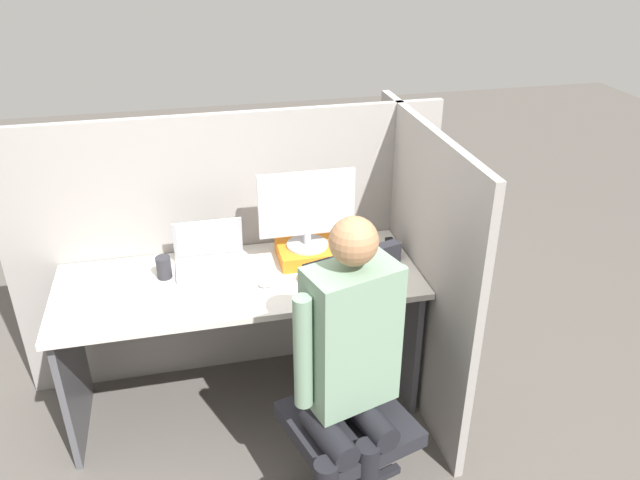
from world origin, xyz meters
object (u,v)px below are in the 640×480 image
laptop (210,258)px  carrot_toy (305,283)px  monitor (307,209)px  stapler (393,248)px  person (350,362)px  paper_box (307,252)px  coffee_mug (366,247)px  pen_cup (164,267)px  office_chair (350,384)px

laptop → carrot_toy: (0.41, -0.29, -0.02)m
laptop → monitor: bearing=-3.0°
stapler → person: bearing=-118.8°
monitor → person: bearing=-91.1°
paper_box → coffee_mug: coffee_mug is taller
laptop → pen_cup: (-0.22, -0.06, 0.01)m
paper_box → person: 0.86m
person → coffee_mug: person is taller
laptop → pen_cup: bearing=-165.7°
laptop → person: size_ratio=0.24×
office_chair → person: bearing=-106.6°
laptop → carrot_toy: 0.50m
monitor → pen_cup: size_ratio=4.34×
stapler → coffee_mug: (-0.13, 0.03, 0.01)m
paper_box → pen_cup: (-0.69, -0.03, 0.02)m
coffee_mug → carrot_toy: bearing=-146.5°
paper_box → stapler: paper_box is taller
laptop → office_chair: bearing=-55.6°
laptop → coffee_mug: bearing=-3.7°
office_chair → pen_cup: size_ratio=10.02×
pen_cup → stapler: bearing=-1.0°
office_chair → coffee_mug: (0.27, 0.69, 0.26)m
person → coffee_mug: 0.89m
person → carrot_toy: bearing=95.1°
monitor → carrot_toy: 0.37m
laptop → carrot_toy: laptop is taller
laptop → person: bearing=-62.6°
laptop → paper_box: bearing=-3.3°
monitor → carrot_toy: size_ratio=2.97×
monitor → laptop: bearing=177.0°
stapler → pen_cup: 1.12m
stapler → person: person is taller
laptop → coffee_mug: (0.77, -0.05, -0.00)m
paper_box → pen_cup: pen_cup is taller
monitor → coffee_mug: (0.29, -0.02, -0.23)m
paper_box → laptop: 0.48m
paper_box → office_chair: office_chair is taller
monitor → laptop: (-0.47, 0.03, -0.22)m
stapler → pen_cup: size_ratio=1.31×
monitor → pen_cup: 0.73m
monitor → laptop: monitor is taller
monitor → pen_cup: bearing=-177.5°
coffee_mug → monitor: bearing=175.3°
paper_box → stapler: 0.43m
monitor → carrot_toy: (-0.07, -0.27, -0.25)m
carrot_toy → pen_cup: (-0.62, 0.23, 0.03)m
person → paper_box: bearing=88.9°
carrot_toy → coffee_mug: bearing=33.5°
paper_box → office_chair: bearing=-87.7°
person → laptop: bearing=117.4°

